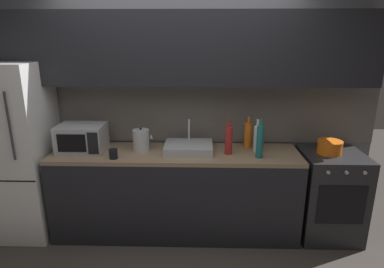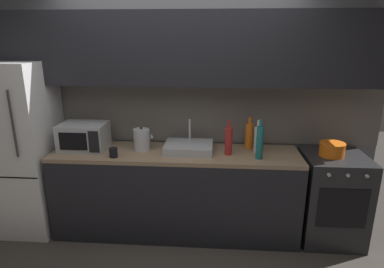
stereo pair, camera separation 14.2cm
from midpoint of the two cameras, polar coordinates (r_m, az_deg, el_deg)
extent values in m
cube|color=slate|center=(3.57, -1.07, 4.35)|extent=(4.22, 0.10, 2.50)
cube|color=slate|center=(3.53, -1.15, 3.37)|extent=(4.22, 0.01, 0.60)
cube|color=black|center=(3.27, -1.50, 14.71)|extent=(3.89, 0.34, 0.70)
cube|color=black|center=(3.47, -1.62, -10.44)|extent=(2.48, 0.60, 0.86)
cube|color=#8C7256|center=(3.29, -1.68, -3.46)|extent=(2.48, 0.60, 0.04)
cube|color=white|center=(3.80, -26.79, -2.27)|extent=(0.68, 0.66, 1.79)
cube|color=black|center=(3.60, -29.05, -6.66)|extent=(0.67, 0.00, 0.01)
cylinder|color=#333333|center=(3.33, -27.81, 1.49)|extent=(0.02, 0.02, 0.63)
cube|color=#232326|center=(3.67, 24.20, -10.10)|extent=(0.60, 0.60, 0.90)
cube|color=black|center=(3.40, 25.98, -11.68)|extent=(0.45, 0.01, 0.40)
cylinder|color=#B2B2B7|center=(3.20, 24.04, -6.58)|extent=(0.03, 0.02, 0.03)
cylinder|color=#B2B2B7|center=(3.26, 26.78, -6.52)|extent=(0.03, 0.02, 0.03)
cylinder|color=#B2B2B7|center=(3.32, 29.42, -6.45)|extent=(0.03, 0.02, 0.03)
cube|color=#A8AAAF|center=(3.48, -17.27, -0.40)|extent=(0.46, 0.34, 0.27)
cube|color=black|center=(3.34, -18.98, -1.25)|extent=(0.28, 0.01, 0.18)
cube|color=black|center=(3.27, -15.64, -1.36)|extent=(0.10, 0.01, 0.22)
cube|color=#ADAFB5|center=(3.29, 0.65, -2.36)|extent=(0.48, 0.38, 0.08)
cylinder|color=silver|center=(3.37, 0.80, 0.79)|extent=(0.02, 0.02, 0.22)
cylinder|color=#B7BABF|center=(3.34, -7.58, -0.96)|extent=(0.17, 0.17, 0.22)
sphere|color=black|center=(3.30, -7.66, 1.05)|extent=(0.02, 0.02, 0.02)
cone|color=#B7BABF|center=(3.31, -5.85, -0.28)|extent=(0.03, 0.03, 0.05)
cylinder|color=silver|center=(3.30, 12.60, -1.04)|extent=(0.07, 0.07, 0.26)
cylinder|color=silver|center=(3.25, 12.79, 1.77)|extent=(0.03, 0.03, 0.07)
cylinder|color=#19666B|center=(3.13, 13.03, -1.53)|extent=(0.06, 0.06, 0.31)
cylinder|color=#19666B|center=(3.08, 13.27, 1.88)|extent=(0.02, 0.02, 0.07)
cylinder|color=#A82323|center=(3.19, 7.69, -1.25)|extent=(0.07, 0.07, 0.28)
cylinder|color=#A82323|center=(3.14, 7.82, 1.76)|extent=(0.03, 0.03, 0.07)
cylinder|color=orange|center=(3.41, 11.13, -0.37)|extent=(0.08, 0.08, 0.26)
cylinder|color=orange|center=(3.37, 11.29, 2.32)|extent=(0.03, 0.03, 0.07)
cylinder|color=black|center=(3.20, -12.35, -3.21)|extent=(0.08, 0.08, 0.09)
cylinder|color=orange|center=(3.47, 24.37, -2.62)|extent=(0.23, 0.23, 0.11)
cylinder|color=orange|center=(3.45, 24.50, -1.58)|extent=(0.24, 0.24, 0.02)
camera|label=1|loc=(0.07, -88.73, 0.38)|focal=30.48mm
camera|label=2|loc=(0.07, 91.27, -0.38)|focal=30.48mm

